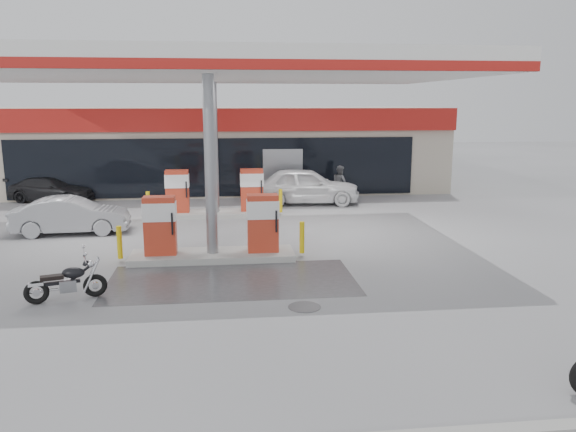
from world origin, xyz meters
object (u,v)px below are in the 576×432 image
sedan_white (306,186)px  parked_car_left (52,189)px  pump_island_near (212,234)px  hatchback_silver (71,215)px  parked_motorcycle (67,283)px  attendant (340,183)px  pump_island_far (215,198)px

sedan_white → parked_car_left: sedan_white is taller
pump_island_near → sedan_white: size_ratio=1.13×
hatchback_silver → parked_motorcycle: bearing=-169.8°
parked_motorcycle → attendant: attendant is taller
pump_island_far → sedan_white: size_ratio=1.13×
pump_island_far → sedan_white: 4.39m
parked_motorcycle → sedan_white: (6.90, 11.19, 0.38)m
pump_island_near → attendant: bearing=58.4°
sedan_white → parked_car_left: (-10.93, 1.80, -0.23)m
pump_island_far → hatchback_silver: (-4.68, -2.40, -0.10)m
pump_island_far → hatchback_silver: pump_island_far is taller
attendant → hatchback_silver: (-10.09, -5.20, -0.17)m
pump_island_near → hatchback_silver: bearing=142.4°
parked_motorcycle → attendant: bearing=37.2°
pump_island_near → attendant: size_ratio=3.31×
parked_motorcycle → attendant: (8.51, 11.79, 0.38)m
pump_island_near → pump_island_far: 6.00m
pump_island_near → hatchback_silver: (-4.68, 3.60, -0.10)m
hatchback_silver → sedan_white: bearing=-64.8°
pump_island_near → parked_motorcycle: (-3.10, -2.99, -0.32)m
pump_island_far → parked_motorcycle: (-3.10, -8.99, -0.32)m
pump_island_near → parked_motorcycle: 4.31m
parked_motorcycle → parked_car_left: bearing=90.2°
attendant → parked_car_left: size_ratio=0.42×
pump_island_far → attendant: bearing=27.4°
parked_motorcycle → pump_island_near: bearing=26.9°
pump_island_far → sedan_white: (3.80, 2.20, 0.06)m
pump_island_near → pump_island_far: (0.00, 6.00, 0.00)m
sedan_white → pump_island_near: bearing=159.9°
sedan_white → attendant: size_ratio=2.92×
parked_car_left → hatchback_silver: bearing=-142.9°
sedan_white → attendant: attendant is taller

